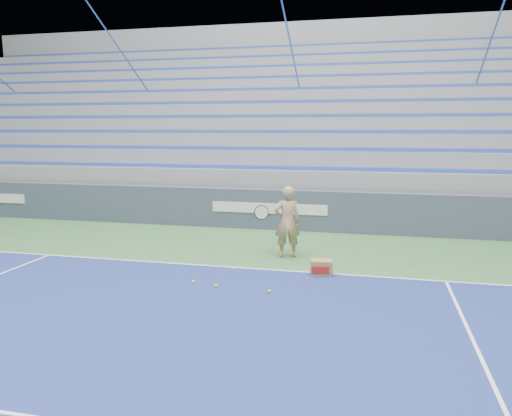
{
  "coord_description": "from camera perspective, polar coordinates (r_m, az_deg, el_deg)",
  "views": [
    {
      "loc": [
        2.77,
        2.59,
        2.77
      ],
      "look_at": [
        0.44,
        12.38,
        1.15
      ],
      "focal_mm": 35.0,
      "sensor_mm": 36.0,
      "label": 1
    }
  ],
  "objects": [
    {
      "name": "bleachers",
      "position": [
        19.22,
        5.13,
        7.88
      ],
      "size": [
        31.0,
        9.15,
        7.3
      ],
      "color": "gray",
      "rests_on": "ground"
    },
    {
      "name": "tennis_ball_2",
      "position": [
        9.13,
        -7.2,
        -8.38
      ],
      "size": [
        0.07,
        0.07,
        0.07
      ],
      "primitive_type": "sphere",
      "color": "#CAE92F",
      "rests_on": "ground"
    },
    {
      "name": "tennis_ball_1",
      "position": [
        8.55,
        1.53,
        -9.52
      ],
      "size": [
        0.07,
        0.07,
        0.07
      ],
      "primitive_type": "sphere",
      "color": "#CAE92F",
      "rests_on": "ground"
    },
    {
      "name": "tennis_ball_0",
      "position": [
        8.86,
        -4.6,
        -8.89
      ],
      "size": [
        0.07,
        0.07,
        0.07
      ],
      "primitive_type": "sphere",
      "color": "#CAE92F",
      "rests_on": "ground"
    },
    {
      "name": "tennis_ball_3",
      "position": [
        9.88,
        -2.5,
        -6.95
      ],
      "size": [
        0.07,
        0.07,
        0.07
      ],
      "primitive_type": "sphere",
      "color": "#CAE92F",
      "rests_on": "ground"
    },
    {
      "name": "tennis_player",
      "position": [
        10.73,
        3.55,
        -1.57
      ],
      "size": [
        0.93,
        0.89,
        1.55
      ],
      "color": "tan",
      "rests_on": "ground"
    },
    {
      "name": "ball_box",
      "position": [
        9.6,
        7.46,
        -6.79
      ],
      "size": [
        0.44,
        0.37,
        0.3
      ],
      "color": "#936D47",
      "rests_on": "ground"
    },
    {
      "name": "sponsor_barrier",
      "position": [
        13.76,
        1.6,
        -0.14
      ],
      "size": [
        30.0,
        0.32,
        1.1
      ],
      "color": "#3B455B",
      "rests_on": "ground"
    }
  ]
}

